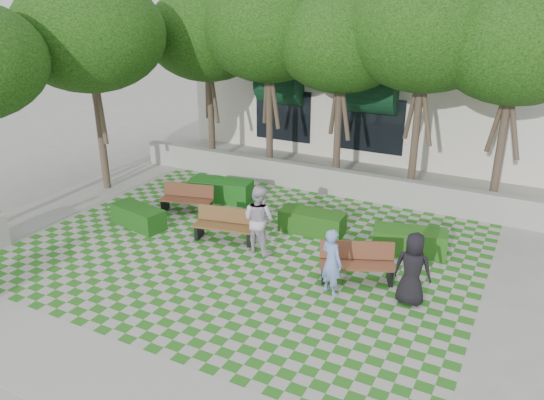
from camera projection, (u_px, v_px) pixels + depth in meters
The scene contains 17 objects.
ground at pixel (228, 266), 13.64m from camera, with size 90.00×90.00×0.00m, color gray.
lawn at pixel (247, 250), 14.46m from camera, with size 12.00×12.00×0.00m, color #2B721E.
sidewalk_south at pixel (92, 375), 9.76m from camera, with size 16.00×2.00×0.01m, color #9E9B93.
sidewalk_west at pixel (60, 205), 17.57m from camera, with size 2.00×12.00×0.01m, color #9E9B93.
retaining_wall at pixel (321, 179), 18.58m from camera, with size 15.00×0.36×0.90m, color #9E9B93.
bench_east at pixel (357, 263), 12.83m from camera, with size 1.89×1.27×0.95m.
bench_mid at pixel (225, 225), 14.93m from camera, with size 1.84×0.92×0.93m.
bench_west at pixel (187, 199), 16.88m from camera, with size 1.77×0.94×0.88m.
hedge_east at pixel (409, 241), 14.24m from camera, with size 1.92×0.77×0.67m, color #1E5015.
hedge_midright at pixel (312, 222), 15.44m from camera, with size 1.88×0.75×0.66m, color #1C4A13.
hedge_midleft at pixel (221, 190), 17.82m from camera, with size 2.07×0.83×0.72m, color #155016.
hedge_west at pixel (138, 217), 15.86m from camera, with size 1.78×0.71×0.62m, color #154512.
person_blue at pixel (331, 262), 12.12m from camera, with size 0.60×0.39×1.63m, color #7891DB.
person_dark at pixel (413, 269), 11.74m from camera, with size 0.84×0.54×1.71m, color black.
person_white at pixel (259, 219), 14.08m from camera, with size 0.92×0.71×1.88m, color silver.
tree_row at pixel (271, 38), 17.46m from camera, with size 17.70×13.40×7.41m.
building at pixel (409, 89), 23.92m from camera, with size 18.00×8.92×5.15m.
Camera 1 is at (6.61, -10.16, 6.57)m, focal length 35.00 mm.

